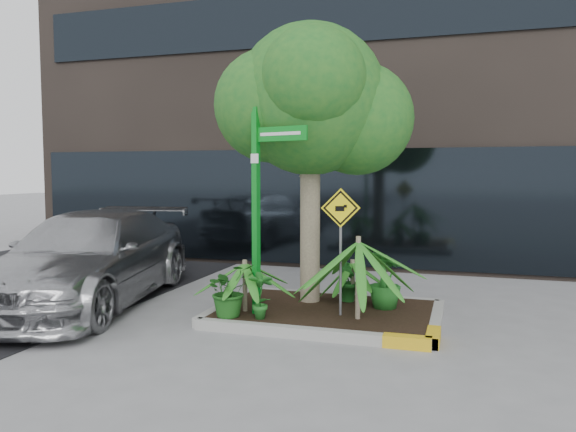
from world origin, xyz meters
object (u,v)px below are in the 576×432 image
(tree, at_px, (311,100))
(cattle_sign, at_px, (341,230))
(parked_car, at_px, (90,258))
(street_sign_post, at_px, (262,191))

(tree, xyz_separation_m, cattle_sign, (0.65, -0.74, -1.93))
(tree, bearing_deg, parked_car, -169.73)
(cattle_sign, bearing_deg, tree, 112.35)
(tree, bearing_deg, cattle_sign, -48.78)
(parked_car, height_order, cattle_sign, cattle_sign)
(tree, relative_size, cattle_sign, 2.49)
(tree, distance_m, cattle_sign, 2.16)
(street_sign_post, bearing_deg, cattle_sign, 29.36)
(tree, relative_size, parked_car, 0.86)
(tree, relative_size, street_sign_post, 1.46)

